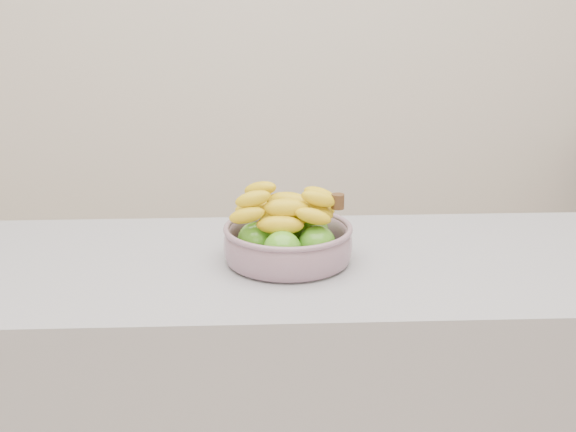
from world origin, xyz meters
The scene contains 1 object.
fruit_bowl centered at (-0.05, 0.24, 0.95)m, with size 0.27×0.27×0.15m.
Camera 1 is at (-0.12, -1.33, 1.52)m, focal length 50.00 mm.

